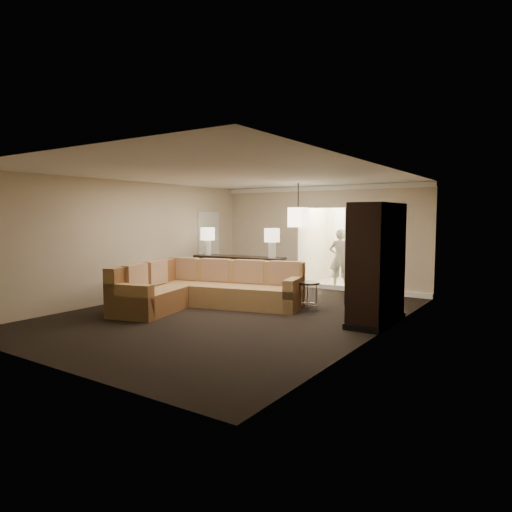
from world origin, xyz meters
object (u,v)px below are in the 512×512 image
Objects in this scene: drink_table at (308,290)px; coffee_table at (252,297)px; sectional_sofa at (203,289)px; armoire at (376,266)px; console_table at (239,271)px; person at (340,255)px.

coffee_table is at bearing -161.18° from drink_table.
armoire is (3.64, 0.60, 0.66)m from sectional_sofa.
armoire is (4.09, -1.35, 0.50)m from console_table.
coffee_table is (0.87, 0.65, -0.19)m from sectional_sofa.
console_table is 2.89m from person.
armoire is 1.22× the size of person.
sectional_sofa is 1.93× the size of person.
drink_table is at bearing 18.82° from coffee_table.
drink_table reaches higher than coffee_table.
coffee_table is 0.52× the size of console_table.
sectional_sofa is at bearing -170.68° from armoire.
sectional_sofa is at bearing 54.78° from person.
drink_table is at bearing 13.53° from sectional_sofa.
person is at bearing 44.12° from console_table.
person reaches higher than drink_table.
person is at bearing 101.47° from drink_table.
console_table is at bearing 89.18° from sectional_sofa.
sectional_sofa is 2.29m from drink_table.
console_table is at bearing 161.73° from armoire.
console_table reaches higher than drink_table.
console_table is 2.64m from drink_table.
sectional_sofa is 1.10m from coffee_table.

